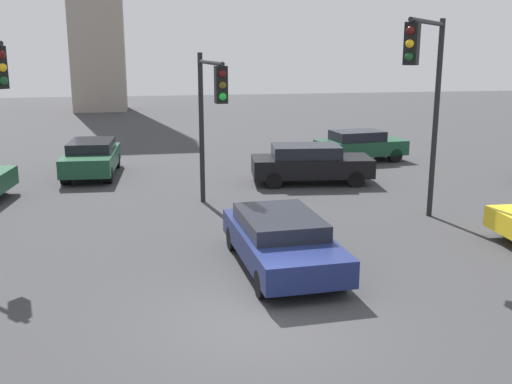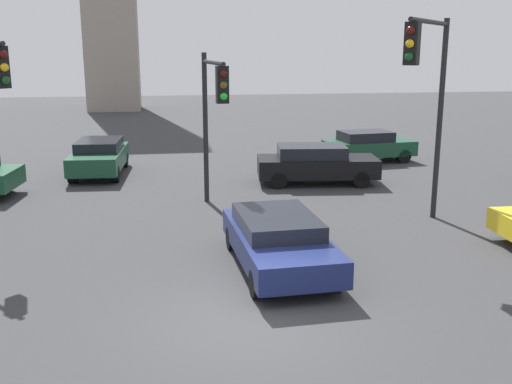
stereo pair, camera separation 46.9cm
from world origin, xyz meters
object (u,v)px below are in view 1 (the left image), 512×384
Objects in this scene: car_2 at (92,157)px; car_4 at (360,145)px; car_7 at (310,163)px; traffic_light_0 at (426,79)px; traffic_light_2 at (210,102)px; car_5 at (281,239)px.

car_2 is 1.07× the size of car_4.
car_7 is (8.23, -2.96, 0.02)m from car_2.
car_4 is (2.07, 10.21, -3.46)m from traffic_light_0.
traffic_light_0 is at bearing 59.89° from traffic_light_2.
car_4 is 5.20m from car_7.
car_5 is at bearing -24.87° from traffic_light_0.
car_4 reaches higher than car_5.
car_7 is at bearing 157.16° from car_5.
traffic_light_0 reaches higher than car_2.
traffic_light_2 is at bearing -141.57° from car_4.
traffic_light_2 is 1.10× the size of car_2.
traffic_light_2 is 1.05× the size of car_7.
traffic_light_0 is 1.25× the size of car_7.
car_4 is at bearing 98.12° from car_2.
car_4 is 0.88× the size of car_7.
car_2 is 0.96× the size of car_5.
car_7 is (3.09, 8.48, 0.09)m from car_5.
car_2 is at bearing -95.01° from traffic_light_0.
traffic_light_2 is 1.06× the size of car_5.
car_5 is (-4.45, -2.19, -3.52)m from traffic_light_0.
car_5 is (1.06, -4.81, -2.79)m from traffic_light_2.
traffic_light_2 is at bearing -131.93° from car_7.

